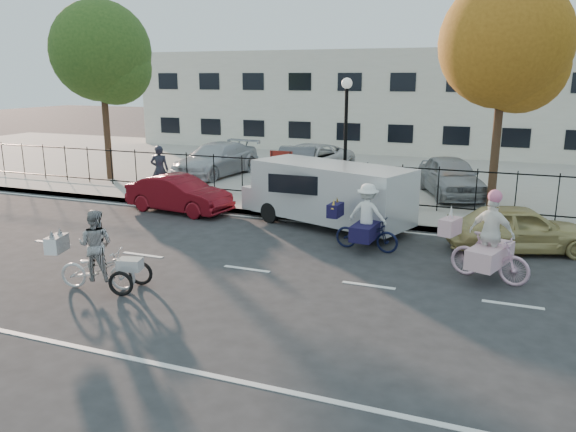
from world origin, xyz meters
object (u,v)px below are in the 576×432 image
at_px(zebra_trike, 97,259).
at_px(unicorn_bike, 489,247).
at_px(lamppost, 346,120).
at_px(lot_car_c, 297,165).
at_px(white_van, 327,192).
at_px(lot_car_a, 216,159).
at_px(lot_car_d, 451,176).
at_px(lot_car_b, 307,162).
at_px(bull_bike, 366,224).
at_px(pedestrian, 160,170).
at_px(red_sedan, 179,194).
at_px(gold_sedan, 520,228).

xyz_separation_m(zebra_trike, unicorn_bike, (7.89, 3.66, 0.09)).
distance_m(lamppost, lot_car_c, 5.38).
distance_m(white_van, lot_car_a, 9.45).
bearing_deg(lot_car_a, unicorn_bike, -31.05).
bearing_deg(lot_car_d, zebra_trike, -138.49).
relative_size(zebra_trike, lot_car_d, 0.48).
distance_m(lamppost, white_van, 3.07).
bearing_deg(lot_car_a, lot_car_b, 18.24).
relative_size(bull_bike, lot_car_d, 0.45).
bearing_deg(bull_bike, zebra_trike, 140.66).
distance_m(zebra_trike, pedestrian, 9.58).
distance_m(red_sedan, pedestrian, 2.67).
bearing_deg(lot_car_c, lot_car_b, 66.28).
bearing_deg(lamppost, pedestrian, -175.81).
relative_size(white_van, gold_sedan, 1.59).
bearing_deg(lot_car_b, zebra_trike, -78.97).
xyz_separation_m(white_van, lot_car_a, (-7.18, 6.14, -0.20)).
bearing_deg(red_sedan, lot_car_c, -11.16).
bearing_deg(lot_car_d, lot_car_a, 154.33).
distance_m(gold_sedan, lot_car_a, 14.36).
xyz_separation_m(zebra_trike, pedestrian, (-4.16, 8.62, 0.38)).
height_order(zebra_trike, gold_sedan, zebra_trike).
bearing_deg(red_sedan, pedestrian, 54.93).
bearing_deg(red_sedan, white_van, -82.54).
relative_size(lamppost, lot_car_c, 0.99).
height_order(white_van, lot_car_b, white_van).
distance_m(lot_car_a, lot_car_c, 3.92).
distance_m(lamppost, red_sedan, 6.20).
height_order(lamppost, red_sedan, lamppost).
relative_size(zebra_trike, lot_car_a, 0.42).
relative_size(white_van, lot_car_d, 1.37).
relative_size(zebra_trike, lot_car_b, 0.39).
bearing_deg(lamppost, lot_car_b, 122.84).
bearing_deg(gold_sedan, unicorn_bike, 145.61).
height_order(lamppost, pedestrian, lamppost).
bearing_deg(lamppost, gold_sedan, -27.28).
distance_m(bull_bike, lot_car_b, 10.13).
xyz_separation_m(gold_sedan, lot_car_b, (-8.62, 7.56, 0.25)).
bearing_deg(lamppost, lot_car_a, 151.52).
distance_m(zebra_trike, bull_bike, 6.82).
relative_size(zebra_trike, pedestrian, 1.13).
xyz_separation_m(zebra_trike, gold_sedan, (8.57, 6.25, -0.05)).
bearing_deg(pedestrian, lot_car_b, -153.59).
height_order(pedestrian, lot_car_a, pedestrian).
height_order(white_van, red_sedan, white_van).
bearing_deg(unicorn_bike, pedestrian, 86.87).
distance_m(lot_car_b, lot_car_c, 0.93).
distance_m(zebra_trike, red_sedan, 7.19).
xyz_separation_m(zebra_trike, bull_bike, (4.76, 4.89, 0.03)).
distance_m(lot_car_a, lot_car_b, 4.15).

